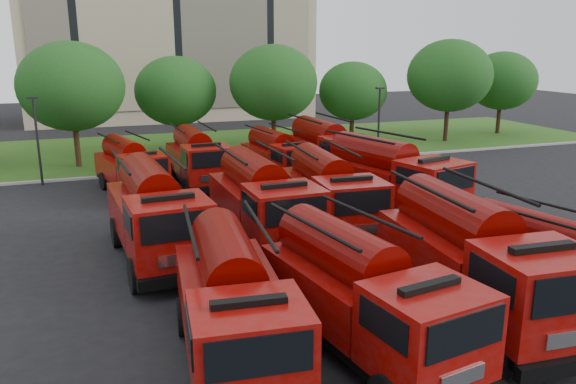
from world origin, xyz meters
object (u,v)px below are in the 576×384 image
(fire_truck_9, at_px, (197,158))
(firefighter_4, at_px, (217,295))
(fire_truck_0, at_px, (233,304))
(fire_truck_10, at_px, (278,156))
(fire_truck_2, at_px, (475,259))
(fire_truck_3, at_px, (559,265))
(fire_truck_4, at_px, (155,214))
(firefighter_3, at_px, (495,287))
(fire_truck_1, at_px, (362,294))
(fire_truck_8, at_px, (130,167))
(fire_truck_11, at_px, (327,151))
(fire_truck_6, at_px, (329,194))
(firefighter_5, at_px, (411,221))
(fire_truck_5, at_px, (262,201))
(firefighter_0, at_px, (558,371))
(fire_truck_7, at_px, (390,177))
(firefighter_1, at_px, (525,375))

(fire_truck_9, distance_m, firefighter_4, 15.14)
(fire_truck_0, bearing_deg, fire_truck_10, 73.86)
(fire_truck_2, height_order, fire_truck_9, fire_truck_2)
(fire_truck_3, xyz_separation_m, fire_truck_4, (-11.00, 8.54, 0.31))
(fire_truck_2, distance_m, firefighter_3, 3.17)
(fire_truck_1, height_order, fire_truck_8, fire_truck_1)
(fire_truck_0, height_order, firefighter_3, fire_truck_0)
(fire_truck_11, bearing_deg, fire_truck_6, -116.13)
(fire_truck_1, relative_size, fire_truck_2, 0.92)
(fire_truck_1, xyz_separation_m, firefighter_5, (7.43, 9.55, -1.66))
(fire_truck_5, bearing_deg, fire_truck_10, 66.38)
(fire_truck_3, bearing_deg, fire_truck_10, 83.97)
(fire_truck_4, bearing_deg, firefighter_0, -56.77)
(fire_truck_6, height_order, firefighter_5, fire_truck_6)
(fire_truck_1, xyz_separation_m, firefighter_3, (6.19, 2.17, -1.66))
(fire_truck_3, relative_size, firefighter_0, 4.60)
(fire_truck_4, height_order, fire_truck_9, fire_truck_4)
(fire_truck_8, xyz_separation_m, firefighter_5, (11.83, -9.57, -1.48))
(firefighter_3, height_order, firefighter_4, firefighter_4)
(fire_truck_7, height_order, fire_truck_8, fire_truck_7)
(fire_truck_0, height_order, fire_truck_6, fire_truck_6)
(fire_truck_5, bearing_deg, fire_truck_9, 92.15)
(firefighter_1, height_order, firefighter_4, firefighter_4)
(fire_truck_1, height_order, fire_truck_9, fire_truck_1)
(firefighter_3, bearing_deg, fire_truck_1, -15.74)
(fire_truck_7, height_order, firefighter_1, fire_truck_7)
(fire_truck_9, bearing_deg, fire_truck_0, -100.32)
(fire_truck_2, bearing_deg, fire_truck_6, 99.75)
(fire_truck_8, height_order, fire_truck_9, fire_truck_9)
(fire_truck_5, bearing_deg, fire_truck_6, 4.41)
(fire_truck_0, distance_m, fire_truck_1, 3.36)
(fire_truck_5, bearing_deg, fire_truck_4, -176.24)
(fire_truck_3, distance_m, fire_truck_6, 9.93)
(fire_truck_10, relative_size, firefighter_4, 3.46)
(fire_truck_7, height_order, fire_truck_11, fire_truck_7)
(fire_truck_5, height_order, firefighter_1, fire_truck_5)
(fire_truck_8, distance_m, fire_truck_11, 11.41)
(fire_truck_5, bearing_deg, firefighter_0, -71.74)
(fire_truck_2, xyz_separation_m, fire_truck_7, (2.97, 10.25, -0.02))
(fire_truck_2, distance_m, fire_truck_10, 18.48)
(firefighter_0, bearing_deg, firefighter_3, 28.13)
(fire_truck_4, distance_m, fire_truck_10, 13.43)
(fire_truck_11, bearing_deg, fire_truck_0, -123.26)
(firefighter_1, bearing_deg, fire_truck_2, 99.82)
(fire_truck_4, height_order, fire_truck_7, fire_truck_7)
(firefighter_0, relative_size, firefighter_3, 0.83)
(fire_truck_9, bearing_deg, fire_truck_11, -11.49)
(firefighter_5, bearing_deg, fire_truck_6, 35.66)
(fire_truck_11, height_order, firefighter_5, fire_truck_11)
(fire_truck_9, xyz_separation_m, firefighter_1, (4.00, -22.02, -1.61))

